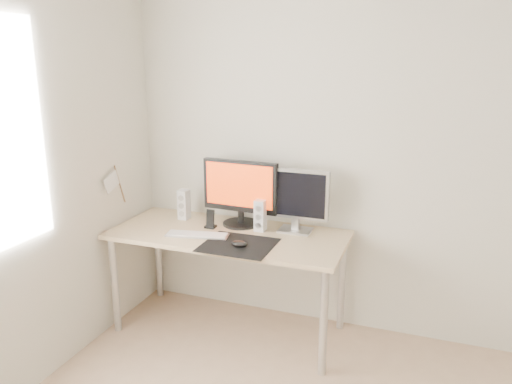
# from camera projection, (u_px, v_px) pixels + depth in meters

# --- Properties ---
(wall_back) EXTENTS (3.50, 0.00, 3.50)m
(wall_back) POSITION_uv_depth(u_px,v_px,m) (379.00, 157.00, 3.28)
(wall_back) COLOR silver
(wall_back) RESTS_ON ground
(mousepad) EXTENTS (0.45, 0.40, 0.00)m
(mousepad) POSITION_uv_depth(u_px,v_px,m) (238.00, 245.00, 3.16)
(mousepad) COLOR black
(mousepad) RESTS_ON desk
(mouse) EXTENTS (0.10, 0.06, 0.04)m
(mouse) POSITION_uv_depth(u_px,v_px,m) (239.00, 244.00, 3.13)
(mouse) COLOR black
(mouse) RESTS_ON mousepad
(desk) EXTENTS (1.60, 0.70, 0.73)m
(desk) POSITION_uv_depth(u_px,v_px,m) (228.00, 243.00, 3.41)
(desk) COLOR #D1B587
(desk) RESTS_ON ground
(main_monitor) EXTENTS (0.55, 0.27, 0.47)m
(main_monitor) POSITION_uv_depth(u_px,v_px,m) (240.00, 190.00, 3.48)
(main_monitor) COLOR black
(main_monitor) RESTS_ON desk
(second_monitor) EXTENTS (0.45, 0.16, 0.43)m
(second_monitor) POSITION_uv_depth(u_px,v_px,m) (296.00, 197.00, 3.35)
(second_monitor) COLOR silver
(second_monitor) RESTS_ON desk
(speaker_left) EXTENTS (0.07, 0.08, 0.22)m
(speaker_left) POSITION_uv_depth(u_px,v_px,m) (184.00, 205.00, 3.66)
(speaker_left) COLOR white
(speaker_left) RESTS_ON desk
(speaker_right) EXTENTS (0.07, 0.08, 0.22)m
(speaker_right) POSITION_uv_depth(u_px,v_px,m) (260.00, 215.00, 3.40)
(speaker_right) COLOR white
(speaker_right) RESTS_ON desk
(keyboard) EXTENTS (0.43, 0.20, 0.02)m
(keyboard) POSITION_uv_depth(u_px,v_px,m) (197.00, 235.00, 3.33)
(keyboard) COLOR #B4B4B6
(keyboard) RESTS_ON desk
(phone_dock) EXTENTS (0.07, 0.06, 0.13)m
(phone_dock) POSITION_uv_depth(u_px,v_px,m) (210.00, 222.00, 3.48)
(phone_dock) COLOR black
(phone_dock) RESTS_ON desk
(pennant) EXTENTS (0.01, 0.23, 0.29)m
(pennant) POSITION_uv_depth(u_px,v_px,m) (114.00, 182.00, 3.44)
(pennant) COLOR #A57F54
(pennant) RESTS_ON wall_left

